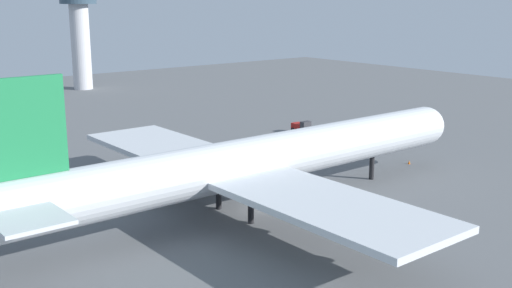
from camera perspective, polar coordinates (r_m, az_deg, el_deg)
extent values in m
plane|color=slate|center=(75.34, 0.00, -6.07)|extent=(282.06, 282.06, 0.00)
cylinder|color=silver|center=(73.51, 0.00, -1.50)|extent=(65.30, 5.70, 5.70)
sphere|color=silver|center=(96.84, 15.24, 1.64)|extent=(5.59, 5.59, 5.59)
cube|color=#1E7F47|center=(59.08, -21.22, 1.30)|extent=(9.14, 0.50, 9.12)
cube|color=silver|center=(56.15, -20.47, -6.18)|extent=(5.88, 8.55, 0.36)
cube|color=silver|center=(61.07, 6.40, -5.53)|extent=(11.10, 26.34, 0.70)
cube|color=silver|center=(83.82, -8.14, -0.38)|extent=(11.10, 26.34, 0.70)
cylinder|color=gray|center=(64.90, 4.52, -5.79)|extent=(4.56, 2.40, 2.40)
cylinder|color=gray|center=(58.65, 11.11, -8.12)|extent=(4.56, 2.40, 2.40)
cylinder|color=gray|center=(81.45, -6.07, -1.85)|extent=(4.56, 2.40, 2.40)
cylinder|color=gray|center=(89.56, -9.46, -0.57)|extent=(4.56, 2.40, 2.40)
cylinder|color=black|center=(88.84, 10.57, -2.14)|extent=(0.70, 0.70, 3.36)
cylinder|color=black|center=(70.55, -0.47, -5.99)|extent=(0.70, 0.70, 3.36)
cylinder|color=black|center=(75.31, -3.45, -4.75)|extent=(0.70, 0.70, 3.36)
cube|color=silver|center=(111.81, 7.05, 0.99)|extent=(2.24, 2.08, 1.93)
cube|color=#2D5193|center=(111.56, 8.05, 0.73)|extent=(3.07, 3.32, 1.15)
cylinder|color=black|center=(112.97, 7.19, 0.61)|extent=(0.66, 0.80, 0.77)
cylinder|color=black|center=(111.02, 7.00, 0.39)|extent=(0.66, 0.80, 0.77)
cylinder|color=black|center=(112.57, 8.44, 0.53)|extent=(0.66, 0.80, 0.77)
cylinder|color=black|center=(110.61, 8.27, 0.31)|extent=(0.66, 0.80, 0.77)
cube|color=#333338|center=(116.52, 4.57, 1.60)|extent=(1.91, 1.17, 1.96)
cube|color=#B21E19|center=(117.92, 3.97, 1.59)|extent=(1.93, 2.56, 1.33)
cylinder|color=black|center=(116.13, 4.14, 1.08)|extent=(0.29, 0.96, 0.95)
cylinder|color=black|center=(117.50, 4.90, 1.21)|extent=(0.29, 0.96, 0.95)
cylinder|color=black|center=(117.79, 3.40, 1.26)|extent=(0.29, 0.96, 0.95)
cylinder|color=black|center=(119.15, 4.15, 1.39)|extent=(0.29, 0.96, 0.95)
cone|color=orange|center=(98.48, 13.87, -1.63)|extent=(0.39, 0.39, 0.56)
cylinder|color=silver|center=(180.21, -15.77, 8.56)|extent=(5.18, 5.18, 23.30)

